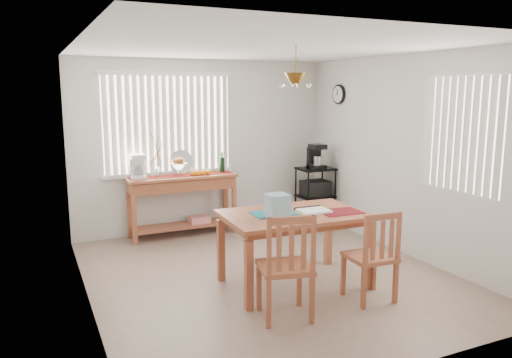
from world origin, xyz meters
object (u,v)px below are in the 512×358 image
chair_right (372,257)px  chair_left (286,267)px  sideboard (183,191)px  dining_table (294,221)px  cart_items (316,157)px  wire_cart (315,190)px

chair_right → chair_left: bearing=179.8°
chair_right → sideboard: bearing=108.9°
dining_table → sideboard: bearing=102.9°
sideboard → dining_table: (0.55, -2.38, 0.05)m
dining_table → chair_right: bearing=-54.3°
sideboard → cart_items: cart_items is taller
chair_left → chair_right: size_ratio=1.08×
cart_items → sideboard: bearing=172.5°
dining_table → chair_left: size_ratio=1.51×
wire_cart → chair_left: bearing=-125.9°
sideboard → chair_right: bearing=-71.1°
wire_cart → chair_left: (-2.04, -2.81, -0.05)m
chair_left → wire_cart: bearing=54.1°
sideboard → wire_cart: (2.11, -0.29, -0.12)m
cart_items → chair_left: size_ratio=0.37×
dining_table → wire_cart: bearing=53.3°
dining_table → chair_right: (0.52, -0.72, -0.26)m
sideboard → chair_left: size_ratio=1.55×
dining_table → chair_right: chair_right is taller
wire_cart → cart_items: cart_items is taller
cart_items → dining_table: size_ratio=0.24×
dining_table → chair_left: bearing=-123.5°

